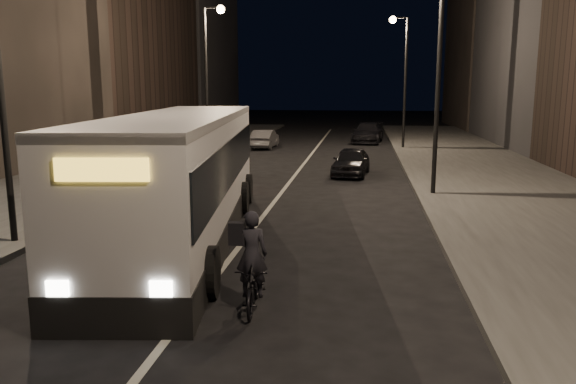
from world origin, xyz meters
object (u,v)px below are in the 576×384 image
(streetlight_right_mid, at_px, (432,46))
(cyclist_on_bicycle, at_px, (253,277))
(car_far, at_px, (368,133))
(streetlight_left_near, at_px, (5,25))
(city_bus, at_px, (183,172))
(car_mid, at_px, (265,139))
(car_near, at_px, (351,161))
(streetlight_left_far, at_px, (210,61))
(streetlight_right_far, at_px, (402,64))

(streetlight_right_mid, distance_m, cyclist_on_bicycle, 12.89)
(car_far, bearing_deg, streetlight_left_near, -100.26)
(city_bus, distance_m, cyclist_on_bicycle, 5.42)
(car_mid, bearing_deg, car_far, -144.15)
(streetlight_left_near, xyz_separation_m, car_near, (7.85, 12.82, -4.73))
(cyclist_on_bicycle, xyz_separation_m, car_mid, (-4.49, 26.93, -0.01))
(streetlight_left_near, distance_m, streetlight_left_far, 18.00)
(car_mid, bearing_deg, city_bus, 95.62)
(streetlight_right_mid, height_order, car_mid, streetlight_right_mid)
(cyclist_on_bicycle, height_order, car_mid, cyclist_on_bicycle)
(streetlight_left_near, height_order, cyclist_on_bicycle, streetlight_left_near)
(streetlight_left_near, relative_size, car_near, 2.20)
(streetlight_left_near, bearing_deg, city_bus, 19.23)
(streetlight_left_far, relative_size, car_far, 1.67)
(cyclist_on_bicycle, bearing_deg, streetlight_left_far, 102.51)
(streetlight_left_near, xyz_separation_m, car_far, (8.72, 28.36, -4.66))
(streetlight_left_near, distance_m, car_mid, 24.25)
(car_mid, xyz_separation_m, car_far, (6.73, 4.66, 0.09))
(streetlight_left_far, relative_size, city_bus, 0.66)
(car_near, bearing_deg, streetlight_right_far, 81.85)
(streetlight_right_mid, bearing_deg, streetlight_left_near, -143.12)
(streetlight_left_near, xyz_separation_m, city_bus, (3.73, 1.30, -3.58))
(streetlight_right_far, xyz_separation_m, streetlight_left_near, (-10.66, -24.00, 0.00))
(streetlight_left_far, bearing_deg, cyclist_on_bicycle, -73.05)
(streetlight_right_far, xyz_separation_m, car_far, (-1.95, 4.36, -4.66))
(cyclist_on_bicycle, relative_size, car_mid, 0.50)
(cyclist_on_bicycle, bearing_deg, streetlight_left_near, 149.01)
(streetlight_right_mid, bearing_deg, city_bus, -135.98)
(streetlight_right_far, bearing_deg, streetlight_left_near, -113.96)
(car_mid, relative_size, car_far, 0.76)
(cyclist_on_bicycle, height_order, car_near, cyclist_on_bicycle)
(streetlight_left_near, relative_size, car_far, 1.67)
(streetlight_right_mid, relative_size, streetlight_left_far, 1.00)
(streetlight_right_far, xyz_separation_m, streetlight_left_far, (-10.66, -6.00, 0.00))
(streetlight_right_mid, distance_m, streetlight_left_near, 13.33)
(car_near, bearing_deg, streetlight_right_mid, -53.78)
(streetlight_left_near, distance_m, car_near, 15.76)
(streetlight_right_mid, bearing_deg, cyclist_on_bicycle, -110.47)
(city_bus, distance_m, car_far, 27.54)
(streetlight_left_far, xyz_separation_m, car_mid, (1.98, 5.70, -4.75))
(streetlight_right_far, xyz_separation_m, car_near, (-2.81, -11.18, -4.73))
(streetlight_right_far, distance_m, streetlight_left_far, 12.24)
(car_near, bearing_deg, cyclist_on_bicycle, -88.94)
(streetlight_right_far, distance_m, city_bus, 24.00)
(streetlight_right_far, bearing_deg, city_bus, -106.98)
(streetlight_right_far, height_order, car_mid, streetlight_right_far)
(city_bus, relative_size, cyclist_on_bicycle, 6.63)
(streetlight_left_near, bearing_deg, streetlight_right_mid, 36.88)
(streetlight_right_far, relative_size, city_bus, 0.66)
(streetlight_left_near, height_order, car_mid, streetlight_left_near)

